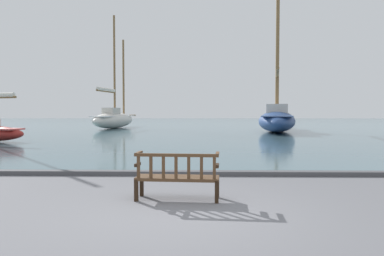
{
  "coord_description": "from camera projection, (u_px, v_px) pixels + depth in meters",
  "views": [
    {
      "loc": [
        0.26,
        -6.1,
        1.71
      ],
      "look_at": [
        -0.09,
        10.0,
        1.0
      ],
      "focal_mm": 35.0,
      "sensor_mm": 36.0,
      "label": 1
    }
  ],
  "objects": [
    {
      "name": "ground_plane",
      "position": [
        184.0,
        215.0,
        6.17
      ],
      "size": [
        160.0,
        160.0,
        0.0
      ],
      "primitive_type": "plane",
      "color": "slate"
    },
    {
      "name": "harbor_water",
      "position": [
        198.0,
        124.0,
        50.11
      ],
      "size": [
        100.0,
        80.0,
        0.08
      ],
      "primitive_type": "cube",
      "color": "#476670",
      "rests_on": "ground"
    },
    {
      "name": "quay_edge_kerb",
      "position": [
        190.0,
        173.0,
        10.01
      ],
      "size": [
        40.0,
        0.3,
        0.12
      ],
      "primitive_type": "cube",
      "color": "#4C4C50",
      "rests_on": "ground"
    },
    {
      "name": "park_bench",
      "position": [
        177.0,
        176.0,
        7.21
      ],
      "size": [
        1.63,
        0.64,
        0.92
      ],
      "color": "black",
      "rests_on": "ground"
    },
    {
      "name": "sailboat_outer_starboard",
      "position": [
        114.0,
        118.0,
        36.49
      ],
      "size": [
        3.37,
        10.76,
        10.97
      ],
      "color": "silver",
      "rests_on": "harbor_water"
    },
    {
      "name": "sailboat_mid_starboard",
      "position": [
        277.0,
        118.0,
        30.44
      ],
      "size": [
        5.19,
        13.92,
        15.53
      ],
      "color": "navy",
      "rests_on": "harbor_water"
    }
  ]
}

